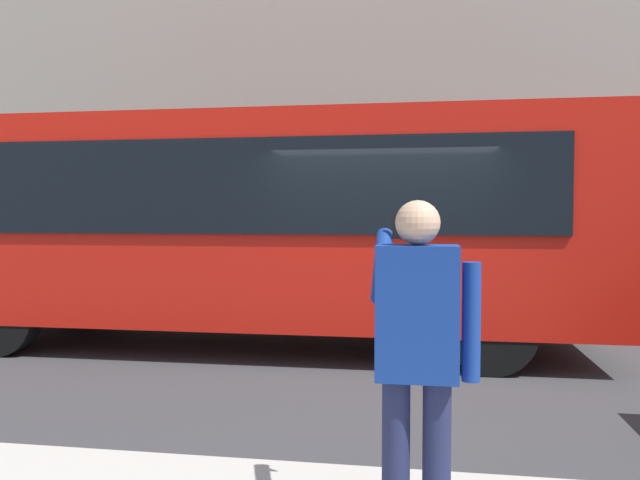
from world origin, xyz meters
TOP-DOWN VIEW (x-y plane):
  - ground_plane at (0.00, 0.00)m, footprint 60.00×60.00m
  - building_facade_far at (-0.02, -6.80)m, footprint 28.00×1.55m
  - red_bus at (1.82, -0.68)m, footprint 9.05×2.54m
  - pedestrian_photographer at (-0.40, 4.38)m, footprint 0.53×0.52m

SIDE VIEW (x-z plane):
  - ground_plane at x=0.00m, z-range 0.00..0.00m
  - pedestrian_photographer at x=-0.40m, z-range 0.29..1.99m
  - red_bus at x=1.82m, z-range 0.14..3.22m
  - building_facade_far at x=-0.02m, z-range -0.01..11.99m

